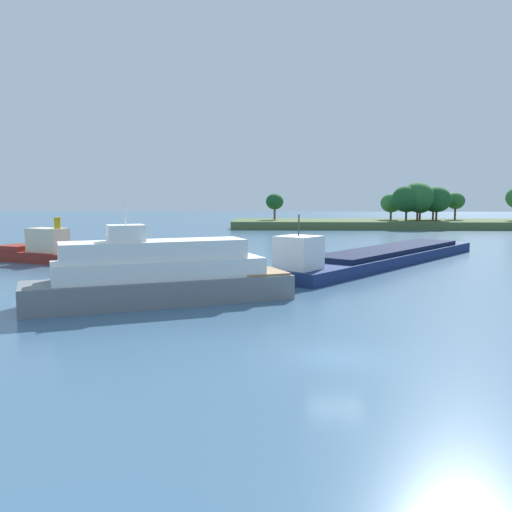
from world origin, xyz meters
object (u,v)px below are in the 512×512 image
Objects in this scene: small_motorboat at (217,264)px; cargo_barge at (381,256)px; white_riverboat at (160,276)px; tugboat at (44,251)px.

cargo_barge is at bearing 6.11° from small_motorboat.
white_riverboat is 1.48× the size of tugboat.
cargo_barge is 36.32m from tugboat.
white_riverboat reaches higher than cargo_barge.
small_motorboat is (1.77, 19.82, -1.67)m from white_riverboat.
tugboat is at bearing 172.39° from small_motorboat.
small_motorboat is at bearing -7.61° from tugboat.
small_motorboat is at bearing -173.89° from cargo_barge.
tugboat is at bearing 127.78° from white_riverboat.
small_motorboat is (19.12, -2.55, -1.03)m from tugboat.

